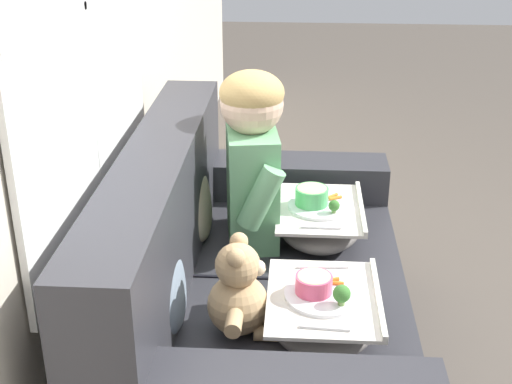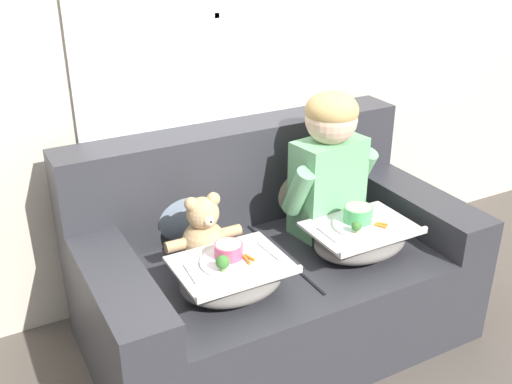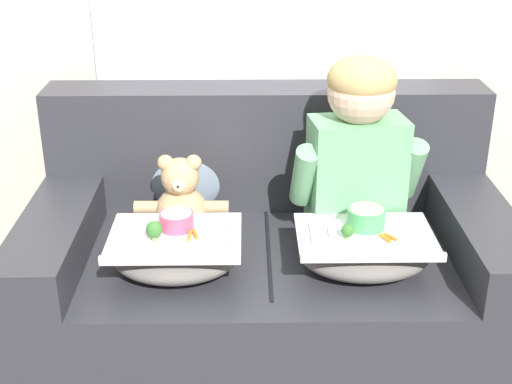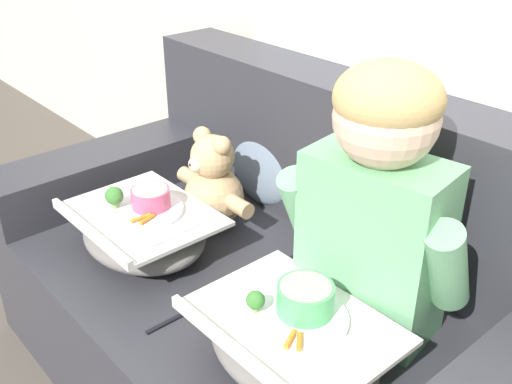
# 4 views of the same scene
# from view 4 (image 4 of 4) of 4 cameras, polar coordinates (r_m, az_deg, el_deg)

# --- Properties ---
(couch) EXTENTS (1.70, 0.97, 0.93)m
(couch) POSITION_cam_4_polar(r_m,az_deg,el_deg) (1.82, 2.06, -10.13)
(couch) COLOR #2D2D33
(couch) RESTS_ON ground_plane
(throw_pillow_behind_child) EXTENTS (0.37, 0.18, 0.38)m
(throw_pillow_behind_child) POSITION_cam_4_polar(r_m,az_deg,el_deg) (1.65, 15.80, -3.49)
(throw_pillow_behind_child) COLOR #C1B293
(throw_pillow_behind_child) RESTS_ON couch
(throw_pillow_behind_teddy) EXTENTS (0.33, 0.16, 0.35)m
(throw_pillow_behind_teddy) POSITION_cam_4_polar(r_m,az_deg,el_deg) (2.01, 0.99, 3.51)
(throw_pillow_behind_teddy) COLOR slate
(throw_pillow_behind_teddy) RESTS_ON couch
(child_figure) EXTENTS (0.49, 0.26, 0.67)m
(child_figure) POSITION_cam_4_polar(r_m,az_deg,el_deg) (1.39, 11.55, 0.07)
(child_figure) COLOR #66A370
(child_figure) RESTS_ON couch
(teddy_bear) EXTENTS (0.34, 0.24, 0.32)m
(teddy_bear) POSITION_cam_4_polar(r_m,az_deg,el_deg) (1.89, -4.18, 0.56)
(teddy_bear) COLOR tan
(teddy_bear) RESTS_ON couch
(lap_tray_child) EXTENTS (0.45, 0.33, 0.22)m
(lap_tray_child) POSITION_cam_4_polar(r_m,az_deg,el_deg) (1.39, 3.46, -13.91)
(lap_tray_child) COLOR slate
(lap_tray_child) RESTS_ON child_figure
(lap_tray_teddy) EXTENTS (0.44, 0.35, 0.21)m
(lap_tray_teddy) POSITION_cam_4_polar(r_m,az_deg,el_deg) (1.80, -10.68, -3.60)
(lap_tray_teddy) COLOR slate
(lap_tray_teddy) RESTS_ON teddy_bear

